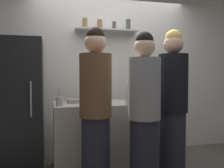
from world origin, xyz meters
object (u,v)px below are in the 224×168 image
object	(u,v)px
wine_bottle_green_glass	(131,92)
person_brown_jacket	(96,112)
baking_pan	(80,101)
wine_bottle_amber_glass	(148,95)
wine_bottle_pale_glass	(98,96)
utensil_holder	(60,101)
wine_bottle_dark_glass	(140,92)
refrigerator	(19,103)
water_bottle_plastic	(129,96)
person_grey_hoodie	(144,115)
person_blonde	(173,107)

from	to	relation	value
wine_bottle_green_glass	person_brown_jacket	world-z (taller)	person_brown_jacket
baking_pan	wine_bottle_amber_glass	xyz separation A→B (m)	(0.88, -0.26, 0.08)
baking_pan	wine_bottle_pale_glass	size ratio (longest dim) A/B	1.11
utensil_holder	wine_bottle_pale_glass	bearing A→B (deg)	-7.10
baking_pan	wine_bottle_dark_glass	bearing A→B (deg)	11.00
refrigerator	baking_pan	bearing A→B (deg)	-16.47
refrigerator	water_bottle_plastic	distance (m)	1.51
baking_pan	wine_bottle_amber_glass	bearing A→B (deg)	-16.59
wine_bottle_amber_glass	wine_bottle_dark_glass	world-z (taller)	wine_bottle_dark_glass
wine_bottle_amber_glass	baking_pan	bearing A→B (deg)	163.41
water_bottle_plastic	person_grey_hoodie	bearing A→B (deg)	-90.29
wine_bottle_pale_glass	person_blonde	bearing A→B (deg)	-25.30
utensil_holder	person_brown_jacket	bearing A→B (deg)	-54.69
wine_bottle_pale_glass	person_blonde	world-z (taller)	person_blonde
water_bottle_plastic	person_grey_hoodie	world-z (taller)	person_grey_hoodie
baking_pan	person_grey_hoodie	size ratio (longest dim) A/B	0.20
person_brown_jacket	wine_bottle_amber_glass	bearing A→B (deg)	135.84
refrigerator	wine_bottle_dark_glass	xyz separation A→B (m)	(1.73, -0.06, 0.14)
person_brown_jacket	baking_pan	bearing A→B (deg)	-162.20
utensil_holder	person_grey_hoodie	size ratio (longest dim) A/B	0.12
water_bottle_plastic	person_blonde	xyz separation A→B (m)	(0.43, -0.34, -0.10)
utensil_holder	person_blonde	bearing A→B (deg)	-19.10
wine_bottle_pale_glass	person_blonde	distance (m)	0.90
wine_bottle_amber_glass	person_brown_jacket	bearing A→B (deg)	-146.82
wine_bottle_green_glass	wine_bottle_pale_glass	world-z (taller)	wine_bottle_green_glass
wine_bottle_dark_glass	water_bottle_plastic	xyz separation A→B (m)	(-0.36, -0.57, -0.01)
refrigerator	wine_bottle_amber_glass	world-z (taller)	refrigerator
wine_bottle_amber_glass	person_blonde	distance (m)	0.50
wine_bottle_amber_glass	person_blonde	size ratio (longest dim) A/B	0.15
wine_bottle_pale_glass	water_bottle_plastic	world-z (taller)	wine_bottle_pale_glass
water_bottle_plastic	wine_bottle_dark_glass	bearing A→B (deg)	58.03
utensil_holder	wine_bottle_amber_glass	bearing A→B (deg)	1.48
wine_bottle_amber_glass	person_grey_hoodie	xyz separation A→B (m)	(-0.31, -0.66, -0.15)
baking_pan	person_grey_hoodie	xyz separation A→B (m)	(0.57, -0.92, -0.07)
wine_bottle_amber_glass	wine_bottle_dark_glass	distance (m)	0.44
refrigerator	person_grey_hoodie	xyz separation A→B (m)	(1.37, -1.16, -0.02)
refrigerator	wine_bottle_green_glass	distance (m)	1.56
wine_bottle_green_glass	water_bottle_plastic	size ratio (longest dim) A/B	1.37
utensil_holder	person_grey_hoodie	distance (m)	1.06
person_blonde	person_grey_hoodie	world-z (taller)	person_blonde
person_brown_jacket	refrigerator	bearing A→B (deg)	-126.92
water_bottle_plastic	person_grey_hoodie	distance (m)	0.55
utensil_holder	person_grey_hoodie	xyz separation A→B (m)	(0.85, -0.63, -0.10)
wine_bottle_pale_glass	person_grey_hoodie	distance (m)	0.70
baking_pan	utensil_holder	size ratio (longest dim) A/B	1.59
wine_bottle_dark_glass	person_brown_jacket	world-z (taller)	person_brown_jacket
wine_bottle_amber_glass	water_bottle_plastic	bearing A→B (deg)	-156.91
water_bottle_plastic	baking_pan	bearing A→B (deg)	145.30
wine_bottle_dark_glass	water_bottle_plastic	bearing A→B (deg)	-121.97
person_blonde	wine_bottle_amber_glass	bearing A→B (deg)	-40.86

